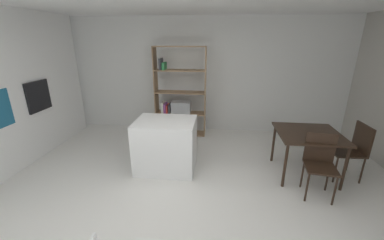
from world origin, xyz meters
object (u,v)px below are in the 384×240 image
object	(u,v)px
built_in_oven	(38,96)
dining_chair_near	(320,159)
dining_table	(308,137)
kitchen_island	(166,145)
dining_chair_window_side	(353,147)
open_bookshelf	(178,99)

from	to	relation	value
built_in_oven	dining_chair_near	xyz separation A→B (m)	(4.82, -0.78, -0.62)
dining_table	dining_chair_near	bearing A→B (deg)	-88.59
kitchen_island	dining_table	world-z (taller)	kitchen_island
built_in_oven	kitchen_island	world-z (taller)	built_in_oven
dining_chair_window_side	dining_table	bearing A→B (deg)	-91.30
built_in_oven	open_bookshelf	size ratio (longest dim) A/B	0.28
kitchen_island	built_in_oven	bearing A→B (deg)	172.35
kitchen_island	open_bookshelf	xyz separation A→B (m)	(-0.06, 1.62, 0.41)
built_in_oven	dining_chair_window_side	xyz separation A→B (m)	(5.52, -0.28, -0.62)
kitchen_island	dining_chair_near	world-z (taller)	dining_chair_near
open_bookshelf	dining_table	distance (m)	2.87
open_bookshelf	dining_chair_window_side	world-z (taller)	open_bookshelf
dining_chair_near	dining_chair_window_side	xyz separation A→B (m)	(0.70, 0.50, 0.00)
dining_table	dining_chair_window_side	bearing A→B (deg)	0.22
dining_chair_near	open_bookshelf	bearing A→B (deg)	146.98
kitchen_island	dining_chair_near	xyz separation A→B (m)	(2.34, -0.45, 0.10)
built_in_oven	dining_chair_window_side	bearing A→B (deg)	-2.93
kitchen_island	dining_chair_window_side	bearing A→B (deg)	0.96
built_in_oven	kitchen_island	bearing A→B (deg)	-7.65
dining_chair_near	dining_chair_window_side	distance (m)	0.86
kitchen_island	open_bookshelf	size ratio (longest dim) A/B	0.49
dining_chair_near	dining_chair_window_side	size ratio (longest dim) A/B	0.99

